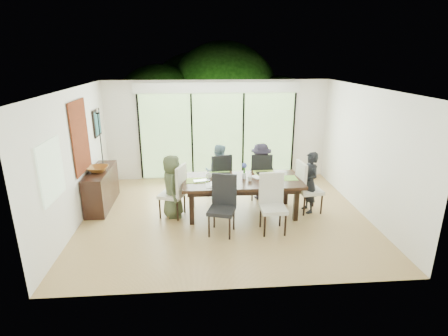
{
  "coord_description": "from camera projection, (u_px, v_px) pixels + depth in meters",
  "views": [
    {
      "loc": [
        -0.55,
        -6.86,
        3.32
      ],
      "look_at": [
        0.0,
        0.25,
        1.0
      ],
      "focal_mm": 28.0,
      "sensor_mm": 36.0,
      "label": 1
    }
  ],
  "objects": [
    {
      "name": "mullion_a",
      "position": [
        140.0,
        137.0,
        9.38
      ],
      "size": [
        0.05,
        0.04,
        2.3
      ],
      "primitive_type": "cube",
      "color": "black",
      "rests_on": "wall_back"
    },
    {
      "name": "ceiling",
      "position": [
        225.0,
        88.0,
        6.73
      ],
      "size": [
        6.0,
        5.0,
        0.01
      ],
      "primitive_type": "cube",
      "color": "white",
      "rests_on": "wall_back"
    },
    {
      "name": "table_leg_br",
      "position": [
        286.0,
        189.0,
        8.05
      ],
      "size": [
        0.09,
        0.09,
        0.73
      ],
      "primitive_type": "cube",
      "color": "black",
      "rests_on": "floor"
    },
    {
      "name": "placemat_far_l",
      "position": [
        220.0,
        174.0,
        7.78
      ],
      "size": [
        0.46,
        0.34,
        0.01
      ],
      "primitive_type": "cube",
      "color": "#82B942",
      "rests_on": "table_top"
    },
    {
      "name": "sideboard",
      "position": [
        102.0,
        188.0,
        7.94
      ],
      "size": [
        0.43,
        1.54,
        0.86
      ],
      "primitive_type": "cube",
      "color": "black",
      "rests_on": "floor"
    },
    {
      "name": "person_far_left",
      "position": [
        219.0,
        172.0,
        8.22
      ],
      "size": [
        0.7,
        0.53,
        1.36
      ],
      "primitive_type": "imported",
      "rotation": [
        0.0,
        0.0,
        2.92
      ],
      "color": "#7DA1B5",
      "rests_on": "floor"
    },
    {
      "name": "foliage_left",
      "position": [
        160.0,
        112.0,
        11.92
      ],
      "size": [
        3.2,
        3.2,
        3.2
      ],
      "primitive_type": "sphere",
      "color": "#14380F",
      "rests_on": "ground"
    },
    {
      "name": "foliage_right",
      "position": [
        277.0,
        117.0,
        12.08
      ],
      "size": [
        2.8,
        2.8,
        2.8
      ],
      "primitive_type": "sphere",
      "color": "#14380F",
      "rests_on": "ground"
    },
    {
      "name": "mullion_d",
      "position": [
        293.0,
        135.0,
        9.69
      ],
      "size": [
        0.05,
        0.04,
        2.3
      ],
      "primitive_type": "cube",
      "color": "black",
      "rests_on": "wall_back"
    },
    {
      "name": "candlestick_pan",
      "position": [
        98.0,
        113.0,
        7.76
      ],
      "size": [
        0.1,
        0.1,
        0.03
      ],
      "primitive_type": "cylinder",
      "color": "black",
      "rests_on": "sideboard"
    },
    {
      "name": "mullion_b",
      "position": [
        192.0,
        137.0,
        9.48
      ],
      "size": [
        0.05,
        0.04,
        2.3
      ],
      "primitive_type": "cube",
      "color": "black",
      "rests_on": "wall_back"
    },
    {
      "name": "side_window",
      "position": [
        51.0,
        171.0,
        5.75
      ],
      "size": [
        0.02,
        0.9,
        1.0
      ],
      "primitive_type": "cube",
      "color": "#8CAD7F",
      "rests_on": "wall_left"
    },
    {
      "name": "deck",
      "position": [
        216.0,
        169.0,
        10.81
      ],
      "size": [
        6.0,
        1.8,
        0.1
      ],
      "primitive_type": "cube",
      "color": "#543224",
      "rests_on": "ground"
    },
    {
      "name": "platter_base",
      "position": [
        217.0,
        184.0,
        7.1
      ],
      "size": [
        0.27,
        0.27,
        0.03
      ],
      "primitive_type": "cube",
      "color": "white",
      "rests_on": "table_top"
    },
    {
      "name": "cup_a",
      "position": [
        209.0,
        176.0,
        7.51
      ],
      "size": [
        0.16,
        0.16,
        0.1
      ],
      "primitive_type": "imported",
      "rotation": [
        0.0,
        0.0,
        0.22
      ],
      "color": "white",
      "rests_on": "table_top"
    },
    {
      "name": "foliage_mid",
      "position": [
        223.0,
        99.0,
        12.54
      ],
      "size": [
        4.0,
        4.0,
        4.0
      ],
      "primitive_type": "sphere",
      "color": "#14380F",
      "rests_on": "ground"
    },
    {
      "name": "wall_front",
      "position": [
        240.0,
        206.0,
        4.77
      ],
      "size": [
        6.0,
        0.02,
        2.7
      ],
      "primitive_type": "cube",
      "color": "silver",
      "rests_on": "floor"
    },
    {
      "name": "vase",
      "position": [
        244.0,
        176.0,
        7.46
      ],
      "size": [
        0.08,
        0.08,
        0.13
      ],
      "primitive_type": "cylinder",
      "color": "silver",
      "rests_on": "table_top"
    },
    {
      "name": "foliage_far",
      "position": [
        195.0,
        102.0,
        13.19
      ],
      "size": [
        3.6,
        3.6,
        3.6
      ],
      "primitive_type": "sphere",
      "color": "#14380F",
      "rests_on": "ground"
    },
    {
      "name": "tablet_far_l",
      "position": [
        224.0,
        174.0,
        7.74
      ],
      "size": [
        0.27,
        0.19,
        0.01
      ],
      "primitive_type": "cube",
      "color": "black",
      "rests_on": "table_top"
    },
    {
      "name": "rail_top",
      "position": [
        215.0,
        144.0,
        11.38
      ],
      "size": [
        6.0,
        0.08,
        0.06
      ],
      "primitive_type": "cube",
      "color": "brown",
      "rests_on": "deck"
    },
    {
      "name": "person_left_end",
      "position": [
        172.0,
        186.0,
        7.36
      ],
      "size": [
        0.41,
        0.64,
        1.36
      ],
      "primitive_type": "imported",
      "rotation": [
        0.0,
        0.0,
        1.56
      ],
      "color": "#475136",
      "rests_on": "floor"
    },
    {
      "name": "cup_b",
      "position": [
        250.0,
        179.0,
        7.33
      ],
      "size": [
        0.14,
        0.14,
        0.1
      ],
      "primitive_type": "imported",
      "rotation": [
        0.0,
        0.0,
        1.99
      ],
      "color": "white",
      "rests_on": "table_top"
    },
    {
      "name": "laptop",
      "position": [
        202.0,
        181.0,
        7.27
      ],
      "size": [
        0.39,
        0.3,
        0.03
      ],
      "primitive_type": "imported",
      "rotation": [
        0.0,
        0.0,
        0.23
      ],
      "color": "silver",
      "rests_on": "table_top"
    },
    {
      "name": "placemat_paper",
      "position": [
        217.0,
        185.0,
        7.11
      ],
      "size": [
        0.46,
        0.34,
        0.01
      ],
      "primitive_type": "cube",
      "color": "white",
      "rests_on": "table_top"
    },
    {
      "name": "chair_left_end",
      "position": [
        172.0,
        191.0,
        7.39
      ],
      "size": [
        0.62,
        0.62,
        1.16
      ],
      "primitive_type": null,
      "rotation": [
        0.0,
        0.0,
        -1.91
      ],
      "color": "white",
      "rests_on": "floor"
    },
    {
      "name": "bowl",
      "position": [
        98.0,
        169.0,
        7.69
      ],
      "size": [
        0.46,
        0.46,
        0.11
      ],
      "primitive_type": "imported",
      "color": "brown",
      "rests_on": "sideboard"
    },
    {
      "name": "art_frame",
      "position": [
        97.0,
        123.0,
        8.42
      ],
      "size": [
        0.03,
        0.55,
        0.65
      ],
      "primitive_type": "cube",
      "color": "black",
      "rests_on": "wall_left"
    },
    {
      "name": "platter_snacks",
      "position": [
        217.0,
        183.0,
        7.1
      ],
      "size": [
        0.21,
        0.21,
        0.01
      ],
      "primitive_type": "cube",
      "color": "orange",
      "rests_on": "table_top"
    },
    {
      "name": "mullion_c",
      "position": [
        243.0,
        136.0,
        9.58
      ],
      "size": [
        0.05,
        0.04,
        2.3
      ],
      "primitive_type": "cube",
      "color": "black",
      "rests_on": "wall_back"
    },
    {
      "name": "table_leg_bl",
      "position": [
        192.0,
        192.0,
        7.89
      ],
      "size": [
        0.09,
        0.09,
        0.73
      ],
      "primitive_type": "cube",
      "color": "black",
      "rests_on": "floor"
    },
    {
      "name": "candle",
      "position": [
        97.0,
        110.0,
        7.74
      ],
      "size": [
        0.03,
        0.03,
        0.1
      ],
      "primitive_type": "cylinder",
      "color": "silver",
      "rests_on": "sideboard"
    },
    {
      "name": "book",
      "position": [
        253.0,
        178.0,
        7.5
      ],
      "size": [
        0.27,
        0.29,
        0.02
      ],
      "primitive_type": "imported",
      "rotation": [
        0.0,
        0.0,
        0.55
      ],
      "color": "white",
      "rests_on": "table_top"
    },
    {
      "name": "candlestick_shaft",
      "position": [
        100.0,
        139.0,
        7.94
      ],
      "size": [
        0.02,
        0.02,
        1.2
      ],
      "primitive_type": "cylinder",
      "color": "black",
      "rests_on": "sideboard"
    },
    {
      "name": "placemat_right",
      "position": [
        286.0,
        178.0,
        7.5
      ],
      "size": [
        0.46,
        0.34,
        0.01
      ],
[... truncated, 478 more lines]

